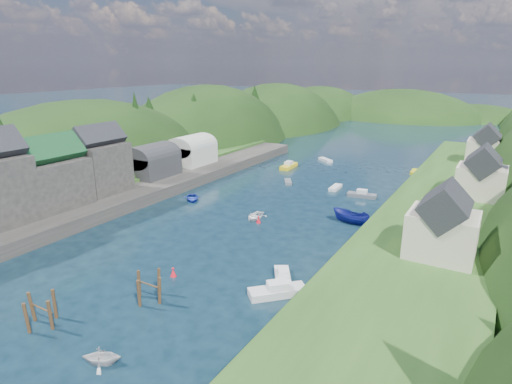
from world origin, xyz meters
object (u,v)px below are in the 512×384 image
Objects in this scene: piling_cluster_near at (41,313)px; piling_cluster_far at (149,289)px; channel_buoy_near at (173,272)px; channel_buoy_far at (258,220)px.

piling_cluster_near is 1.03× the size of piling_cluster_far.
channel_buoy_near is 1.00× the size of channel_buoy_far.
piling_cluster_near reaches higher than channel_buoy_far.
piling_cluster_near is 3.23× the size of channel_buoy_near.
channel_buoy_far is at bearing 90.81° from channel_buoy_near.
piling_cluster_far is 24.19m from channel_buoy_far.
channel_buoy_near and channel_buoy_far have the same top height.
piling_cluster_near is at bearing -106.96° from channel_buoy_near.
piling_cluster_near reaches higher than channel_buoy_near.
channel_buoy_far is (3.72, 32.28, -0.73)m from piling_cluster_near.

